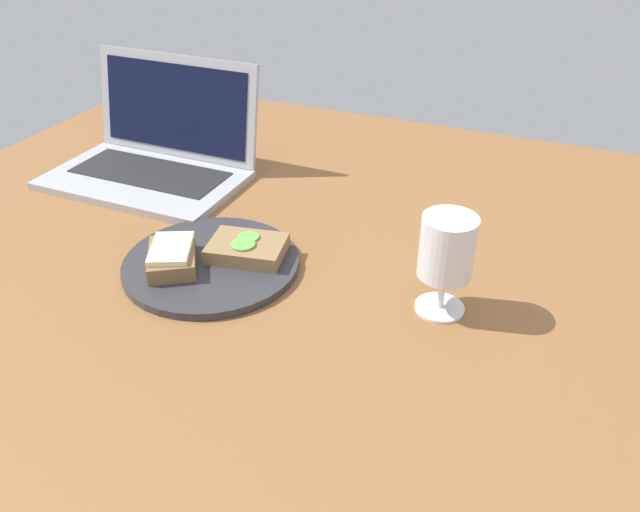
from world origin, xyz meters
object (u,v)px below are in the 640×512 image
object	(u,v)px
sandwich_with_cheese	(172,256)
wine_glass	(447,252)
plate	(211,264)
sandwich_with_cucumber	(247,248)
laptop	(156,152)

from	to	relation	value
sandwich_with_cheese	wine_glass	distance (cm)	37.48
wine_glass	plate	bearing A→B (deg)	-174.03
plate	sandwich_with_cucumber	bearing A→B (deg)	38.35
sandwich_with_cheese	laptop	xyz separation A→B (cm)	(-21.42, 26.17, 1.58)
sandwich_with_cheese	laptop	distance (cm)	33.85
sandwich_with_cheese	wine_glass	xyz separation A→B (cm)	(36.40, 6.63, 5.98)
sandwich_with_cucumber	laptop	bearing A→B (deg)	146.44
sandwich_with_cheese	wine_glass	bearing A→B (deg)	10.32
plate	wine_glass	world-z (taller)	wine_glass
sandwich_with_cucumber	wine_glass	distance (cm)	28.88
plate	wine_glass	bearing A→B (deg)	5.97
sandwich_with_cucumber	sandwich_with_cheese	distance (cm)	10.49
plate	laptop	world-z (taller)	laptop
sandwich_with_cucumber	sandwich_with_cheese	size ratio (longest dim) A/B	1.05
plate	sandwich_with_cucumber	size ratio (longest dim) A/B	2.10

